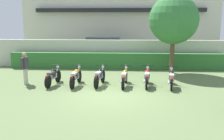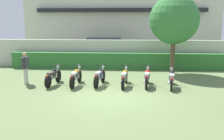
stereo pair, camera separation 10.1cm
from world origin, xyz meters
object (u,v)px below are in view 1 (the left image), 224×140
tree_near_inspector (174,20)px  motorcycle_in_row_3 (125,77)px  motorcycle_in_row_1 (76,77)px  inspector_person (25,65)px  motorcycle_in_row_4 (147,77)px  motorcycle_in_row_5 (171,78)px  motorcycle_in_row_2 (100,76)px  parked_car (105,48)px  motorcycle_in_row_0 (53,76)px

tree_near_inspector → motorcycle_in_row_3: 5.21m
tree_near_inspector → motorcycle_in_row_1: (-5.29, -3.42, -2.78)m
motorcycle_in_row_3 → inspector_person: bearing=95.1°
motorcycle_in_row_4 → motorcycle_in_row_5: motorcycle_in_row_4 is taller
motorcycle_in_row_2 → parked_car: bearing=11.6°
motorcycle_in_row_0 → motorcycle_in_row_4: 4.70m
motorcycle_in_row_0 → motorcycle_in_row_3: motorcycle_in_row_0 is taller
motorcycle_in_row_1 → motorcycle_in_row_5: size_ratio=1.04×
motorcycle_in_row_2 → inspector_person: 3.83m
motorcycle_in_row_0 → inspector_person: 1.54m
motorcycle_in_row_0 → motorcycle_in_row_4: bearing=-82.8°
inspector_person → parked_car: bearing=68.7°
inspector_person → motorcycle_in_row_4: bearing=-0.2°
motorcycle_in_row_1 → motorcycle_in_row_3: (2.43, 0.09, -0.01)m
motorcycle_in_row_0 → inspector_person: bearing=91.7°
tree_near_inspector → motorcycle_in_row_3: tree_near_inspector is taller
motorcycle_in_row_1 → motorcycle_in_row_5: motorcycle_in_row_1 is taller
motorcycle_in_row_1 → motorcycle_in_row_5: 4.70m
motorcycle_in_row_0 → motorcycle_in_row_5: bearing=-84.0°
tree_near_inspector → motorcycle_in_row_0: 7.80m
motorcycle_in_row_3 → motorcycle_in_row_4: bearing=-83.0°
parked_car → motorcycle_in_row_5: bearing=-63.4°
motorcycle_in_row_0 → motorcycle_in_row_1: bearing=-85.2°
motorcycle_in_row_0 → motorcycle_in_row_2: (2.34, 0.10, 0.00)m
motorcycle_in_row_4 → motorcycle_in_row_1: bearing=98.4°
motorcycle_in_row_5 → inspector_person: (-7.31, 0.13, 0.52)m
motorcycle_in_row_0 → motorcycle_in_row_2: motorcycle_in_row_2 is taller
motorcycle_in_row_1 → motorcycle_in_row_2: (1.18, 0.13, 0.00)m
tree_near_inspector → motorcycle_in_row_2: tree_near_inspector is taller
motorcycle_in_row_3 → motorcycle_in_row_4: (1.11, 0.03, 0.01)m
motorcycle_in_row_2 → inspector_person: (-3.79, 0.01, 0.51)m
motorcycle_in_row_1 → motorcycle_in_row_3: bearing=-84.5°
motorcycle_in_row_5 → motorcycle_in_row_0: bearing=98.5°
parked_car → tree_near_inspector: (4.57, -5.23, 2.30)m
parked_car → motorcycle_in_row_0: bearing=-100.4°
tree_near_inspector → motorcycle_in_row_1: 6.88m
motorcycle_in_row_5 → parked_car: bearing=33.4°
motorcycle_in_row_0 → motorcycle_in_row_2: size_ratio=0.99×
motorcycle_in_row_4 → motorcycle_in_row_3: bearing=97.9°
parked_car → motorcycle_in_row_4: (2.82, -8.54, -0.48)m
inspector_person → motorcycle_in_row_3: bearing=-0.6°
motorcycle_in_row_0 → motorcycle_in_row_2: 2.34m
tree_near_inspector → inspector_person: bearing=-157.4°
motorcycle_in_row_0 → motorcycle_in_row_3: 3.59m
motorcycle_in_row_2 → motorcycle_in_row_1: bearing=104.7°
parked_car → motorcycle_in_row_4: size_ratio=2.48×
parked_car → motorcycle_in_row_2: parked_car is taller
motorcycle_in_row_0 → motorcycle_in_row_5: size_ratio=0.99×
motorcycle_in_row_0 → tree_near_inspector: bearing=-56.1°
tree_near_inspector → motorcycle_in_row_4: tree_near_inspector is taller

